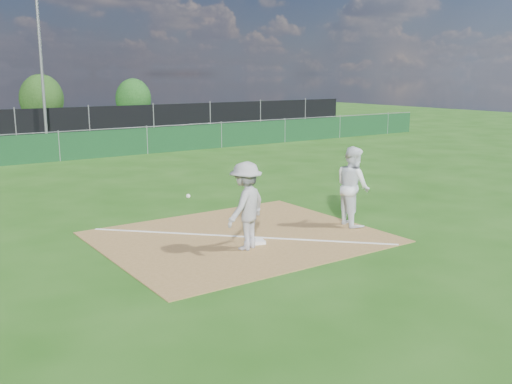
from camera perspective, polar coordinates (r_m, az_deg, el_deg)
ground at (r=20.88m, az=-15.22°, el=1.30°), size 90.00×90.00×0.00m
infield_dirt at (r=12.94m, az=-1.63°, el=-4.53°), size 6.00×5.00×0.02m
foul_line at (r=12.93m, az=-1.63°, el=-4.46°), size 5.01×5.01×0.01m
green_fence at (r=25.52m, az=-19.08°, el=4.26°), size 44.00×0.05×1.20m
black_fence at (r=33.23m, az=-22.91°, el=6.10°), size 46.00×0.04×1.80m
light_pole at (r=33.17m, az=-20.66°, el=11.63°), size 0.16×0.16×8.00m
first_base at (r=12.44m, az=-0.01°, el=-4.96°), size 0.43×0.43×0.07m
play_at_first at (r=11.85m, az=-1.02°, el=-1.39°), size 2.25×1.14×1.85m
runner at (r=13.97m, az=9.66°, el=0.58°), size 0.96×1.10×1.94m
car_right at (r=38.30m, az=-16.37°, el=6.77°), size 4.62×2.95×1.25m
tree_mid at (r=44.33m, az=-20.65°, el=8.71°), size 3.06×3.06×3.63m
tree_right at (r=46.57m, az=-12.16°, el=9.08°), size 2.78×2.78×3.30m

